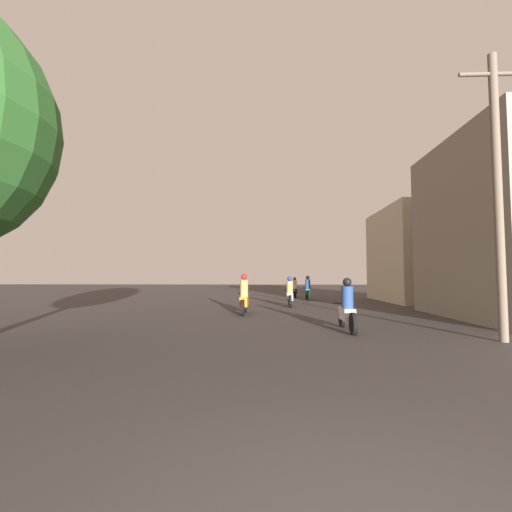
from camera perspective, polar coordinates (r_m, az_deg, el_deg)
name	(u,v)px	position (r m, az deg, el deg)	size (l,w,h in m)	color
motorcycle_white	(347,309)	(9.96, 14.94, -8.61)	(0.60, 2.00, 1.48)	black
motorcycle_orange	(244,298)	(13.80, -1.98, -7.03)	(0.60, 1.94, 1.61)	black
motorcycle_silver	(290,294)	(17.30, 5.63, -6.37)	(0.60, 1.88, 1.50)	black
motorcycle_green	(308,290)	(22.09, 8.60, -5.66)	(0.60, 1.92, 1.55)	black
motorcycle_black	(295,289)	(24.95, 6.47, -5.49)	(0.60, 2.07, 1.44)	black
building_right_far	(418,255)	(22.87, 25.37, 0.15)	(4.29, 6.75, 5.58)	beige
utility_pole_near	(497,188)	(10.08, 35.28, 9.27)	(1.60, 0.20, 6.91)	#6B5B4C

